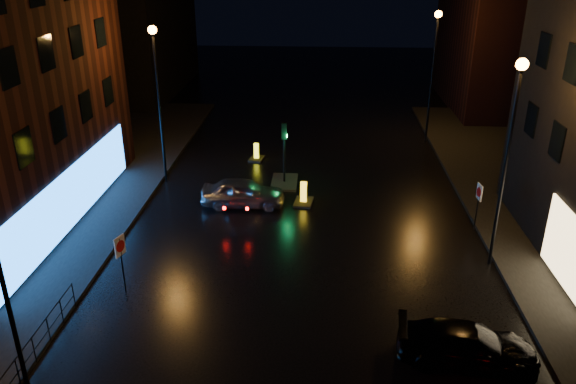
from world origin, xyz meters
name	(u,v)px	position (x,y,z in m)	size (l,w,h in m)	color
ground	(293,352)	(0.00, 0.00, 0.00)	(120.00, 120.00, 0.00)	black
pavement_left	(2,225)	(-14.00, 8.00, 0.07)	(12.00, 44.00, 0.15)	black
building_far_left	(128,9)	(-16.00, 35.00, 7.00)	(8.00, 16.00, 14.00)	black
building_far_right	(505,29)	(15.00, 32.00, 6.00)	(8.00, 14.00, 12.00)	black
street_lamp_lfar	(157,81)	(-7.80, 14.00, 5.56)	(0.44, 0.44, 8.37)	black
street_lamp_rnear	(511,134)	(7.80, 6.00, 5.56)	(0.44, 0.44, 8.37)	black
street_lamp_rfar	(434,57)	(7.80, 22.00, 5.56)	(0.44, 0.44, 8.37)	black
traffic_signal	(284,175)	(-1.20, 14.00, 0.50)	(1.40, 2.40, 3.45)	black
guard_railing	(33,344)	(-8.00, -1.00, 0.74)	(0.05, 6.04, 1.00)	black
silver_hatchback	(243,193)	(-3.07, 10.99, 0.71)	(1.67, 4.14, 1.41)	#A8ABB0
dark_sedan	(468,345)	(5.45, -0.11, 0.63)	(1.76, 4.33, 1.26)	black
bollard_near	(303,199)	(-0.06, 11.43, 0.25)	(1.03, 1.42, 1.16)	black
bollard_far	(256,156)	(-3.15, 17.66, 0.23)	(0.96, 1.28, 1.03)	black
road_sign_left	(120,251)	(-6.50, 3.08, 1.75)	(0.23, 0.55, 2.34)	black
road_sign_right	(479,196)	(7.90, 9.00, 1.70)	(0.13, 0.55, 2.27)	black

